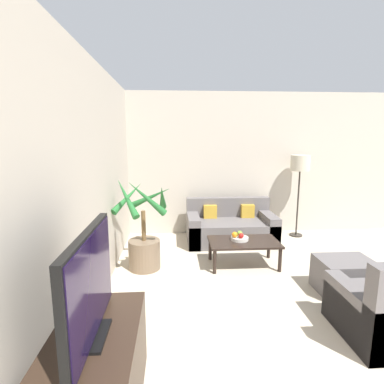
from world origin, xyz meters
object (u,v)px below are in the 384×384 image
object	(u,v)px
coffee_table	(244,244)
ottoman	(345,276)
potted_palm	(144,239)
floor_lamp	(300,167)
tv_console	(95,379)
apple_green	(240,233)
sofa_loveseat	(230,228)
fruit_bowl	(240,238)
apple_red	(241,236)
television	(90,287)
orange_fruit	(235,235)

from	to	relation	value
coffee_table	ottoman	world-z (taller)	ottoman
potted_palm	ottoman	size ratio (longest dim) A/B	2.09
floor_lamp	tv_console	bearing A→B (deg)	-128.29
apple_green	sofa_loveseat	bearing A→B (deg)	87.18
ottoman	fruit_bowl	bearing A→B (deg)	140.50
floor_lamp	fruit_bowl	bearing A→B (deg)	-138.37
potted_palm	floor_lamp	size ratio (longest dim) A/B	0.87
floor_lamp	apple_red	xyz separation A→B (m)	(-1.37, -1.28, -0.87)
television	ottoman	xyz separation A→B (m)	(2.57, 1.51, -0.74)
apple_green	ottoman	bearing A→B (deg)	-41.04
apple_green	orange_fruit	bearing A→B (deg)	-147.44
fruit_bowl	apple_green	bearing A→B (deg)	76.44
potted_palm	apple_green	size ratio (longest dim) A/B	16.27
sofa_loveseat	apple_green	size ratio (longest dim) A/B	18.78
tv_console	floor_lamp	world-z (taller)	floor_lamp
television	ottoman	distance (m)	3.07
coffee_table	fruit_bowl	bearing A→B (deg)	138.68
television	coffee_table	size ratio (longest dim) A/B	0.94
coffee_table	fruit_bowl	world-z (taller)	fruit_bowl
tv_console	television	bearing A→B (deg)	0.00
floor_lamp	coffee_table	xyz separation A→B (m)	(-1.33, -1.28, -1.00)
television	apple_green	world-z (taller)	television
television	fruit_bowl	bearing A→B (deg)	58.33
fruit_bowl	apple_red	size ratio (longest dim) A/B	3.44
apple_green	orange_fruit	xyz separation A→B (m)	(-0.09, -0.06, 0.00)
floor_lamp	orange_fruit	xyz separation A→B (m)	(-1.46, -1.24, -0.86)
apple_red	television	bearing A→B (deg)	-122.38
floor_lamp	ottoman	world-z (taller)	floor_lamp
sofa_loveseat	apple_red	bearing A→B (deg)	-92.50
tv_console	television	distance (m)	0.65
television	ottoman	size ratio (longest dim) A/B	1.47
coffee_table	apple_green	xyz separation A→B (m)	(-0.04, 0.09, 0.13)
floor_lamp	potted_palm	bearing A→B (deg)	-155.16
apple_red	ottoman	distance (m)	1.40
coffee_table	television	bearing A→B (deg)	-123.08
potted_palm	floor_lamp	bearing A→B (deg)	24.84
floor_lamp	apple_red	distance (m)	2.07
sofa_loveseat	coffee_table	world-z (taller)	sofa_loveseat
fruit_bowl	ottoman	world-z (taller)	fruit_bowl
sofa_loveseat	apple_red	distance (m)	1.05
floor_lamp	apple_green	distance (m)	2.01
floor_lamp	orange_fruit	size ratio (longest dim) A/B	18.11
potted_palm	fruit_bowl	distance (m)	1.39
tv_console	apple_green	bearing A→B (deg)	58.54
tv_console	television	size ratio (longest dim) A/B	1.18
television	orange_fruit	distance (m)	2.82
tv_console	apple_green	size ratio (longest dim) A/B	13.52
potted_palm	apple_red	xyz separation A→B (m)	(1.40, 0.00, 0.01)
coffee_table	sofa_loveseat	bearing A→B (deg)	89.79
tv_console	ottoman	world-z (taller)	tv_console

